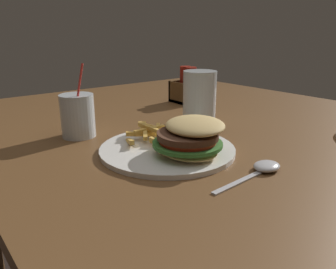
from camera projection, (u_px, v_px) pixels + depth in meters
dining_table at (235, 168)px, 0.86m from camera, size 1.65×1.16×0.70m
meal_plate_near at (179, 142)px, 0.67m from camera, size 0.29×0.29×0.08m
beer_glass at (199, 101)px, 0.86m from camera, size 0.09×0.09×0.15m
juice_glass at (78, 117)px, 0.78m from camera, size 0.08×0.08×0.18m
spoon at (264, 167)px, 0.60m from camera, size 0.05×0.17×0.02m
condiment_caddy at (188, 89)px, 1.16m from camera, size 0.09×0.10×0.12m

